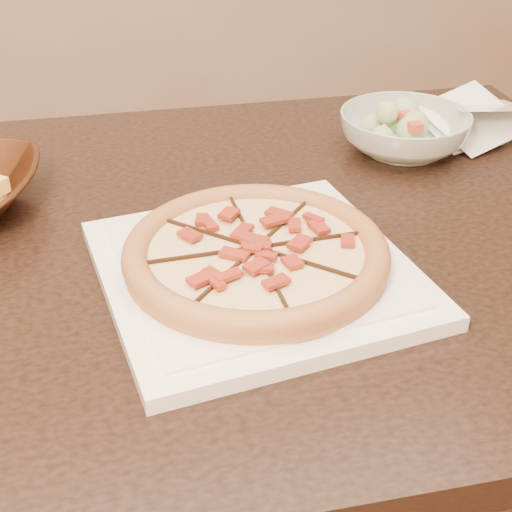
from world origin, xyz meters
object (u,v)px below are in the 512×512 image
object	(u,v)px
dining_table	(164,308)
salad_bowl	(404,133)
pizza	(256,253)
plate	(256,271)

from	to	relation	value
dining_table	salad_bowl	size ratio (longest dim) A/B	7.15
dining_table	pizza	world-z (taller)	pizza
dining_table	salad_bowl	world-z (taller)	salad_bowl
plate	pizza	distance (m)	0.02
pizza	salad_bowl	world-z (taller)	salad_bowl
pizza	salad_bowl	bearing A→B (deg)	41.58
plate	pizza	world-z (taller)	pizza
dining_table	plate	distance (m)	0.19
dining_table	plate	size ratio (longest dim) A/B	3.90
pizza	plate	bearing A→B (deg)	-33.78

